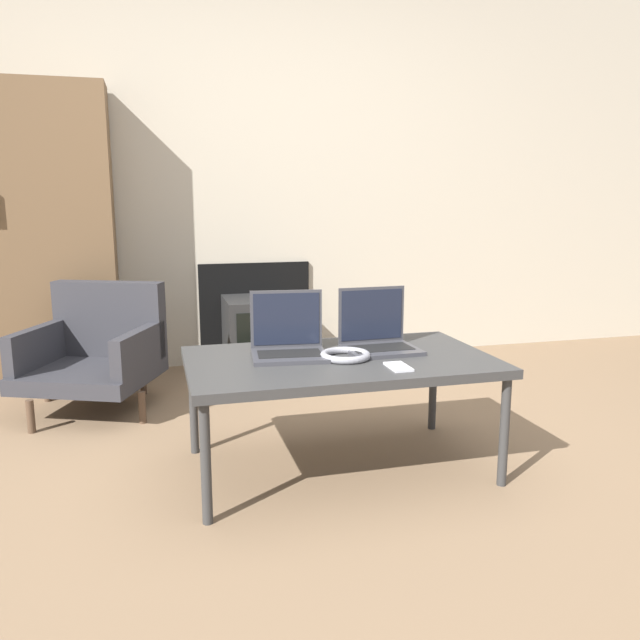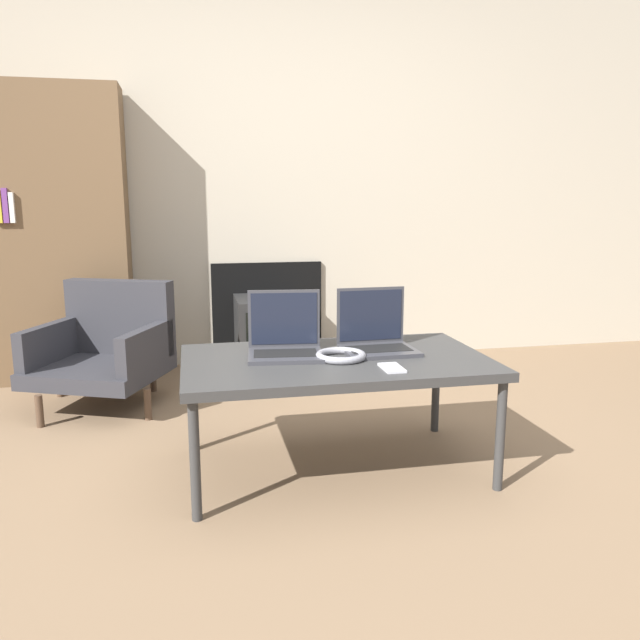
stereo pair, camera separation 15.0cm
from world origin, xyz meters
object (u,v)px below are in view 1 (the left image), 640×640
(laptop_right, at_px, (377,336))
(headphones, at_px, (345,355))
(laptop_left, at_px, (288,341))
(tv, at_px, (261,335))
(armchair, at_px, (98,348))
(phone, at_px, (398,367))

(laptop_right, relative_size, headphones, 1.51)
(laptop_left, bearing_deg, tv, 90.93)
(laptop_right, distance_m, armchair, 1.56)
(laptop_left, bearing_deg, laptop_right, 6.30)
(phone, height_order, tv, phone)
(headphones, height_order, phone, headphones)
(laptop_right, bearing_deg, headphones, -147.72)
(armchair, bearing_deg, headphones, -24.23)
(laptop_right, xyz_separation_m, phone, (-0.03, -0.30, -0.05))
(headphones, relative_size, phone, 1.54)
(tv, height_order, armchair, armchair)
(laptop_right, distance_m, phone, 0.30)
(laptop_left, relative_size, headphones, 1.60)
(laptop_left, bearing_deg, armchair, 135.78)
(laptop_right, bearing_deg, laptop_left, 178.52)
(laptop_right, xyz_separation_m, headphones, (-0.18, -0.12, -0.04))
(laptop_right, distance_m, tv, 1.51)
(phone, bearing_deg, laptop_right, 84.90)
(headphones, xyz_separation_m, phone, (0.15, -0.18, -0.01))
(laptop_right, height_order, headphones, laptop_right)
(headphones, distance_m, armchair, 1.50)
(armchair, bearing_deg, tv, 49.87)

